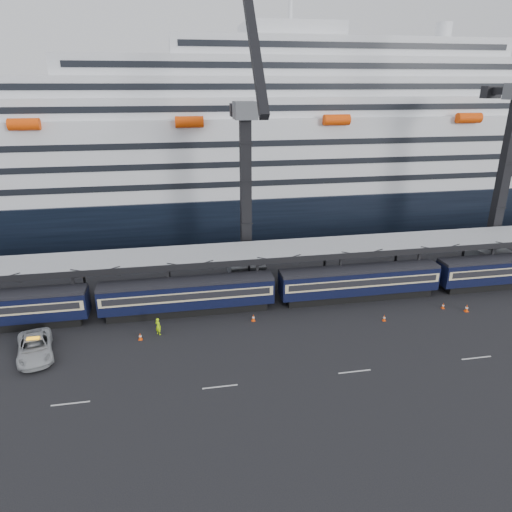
{
  "coord_description": "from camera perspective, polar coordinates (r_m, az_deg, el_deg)",
  "views": [
    {
      "loc": [
        -28.77,
        -36.04,
        23.98
      ],
      "look_at": [
        -20.35,
        10.0,
        6.2
      ],
      "focal_mm": 32.0,
      "sensor_mm": 36.0,
      "label": 1
    }
  ],
  "objects": [
    {
      "name": "pickup_truck",
      "position": [
        48.02,
        -25.92,
        -10.24
      ],
      "size": [
        4.51,
        7.04,
        1.81
      ],
      "primitive_type": "imported",
      "rotation": [
        0.0,
        0.0,
        0.25
      ],
      "color": "#A0A4A7",
      "rests_on": "ground"
    },
    {
      "name": "traffic_cone_a",
      "position": [
        47.5,
        -14.27,
        -9.7
      ],
      "size": [
        0.39,
        0.39,
        0.78
      ],
      "color": "#FF4808",
      "rests_on": "ground"
    },
    {
      "name": "traffic_cone_d",
      "position": [
        56.2,
        22.35,
        -5.76
      ],
      "size": [
        0.35,
        0.35,
        0.69
      ],
      "color": "#FF4808",
      "rests_on": "ground"
    },
    {
      "name": "worker",
      "position": [
        47.75,
        -12.14,
        -8.59
      ],
      "size": [
        0.79,
        0.78,
        1.84
      ],
      "primitive_type": "imported",
      "rotation": [
        0.0,
        0.0,
        2.4
      ],
      "color": "#BDFF0D",
      "rests_on": "ground"
    },
    {
      "name": "traffic_cone_b",
      "position": [
        49.42,
        -0.34,
        -7.7
      ],
      "size": [
        0.4,
        0.4,
        0.79
      ],
      "color": "#FF4808",
      "rests_on": "ground"
    },
    {
      "name": "traffic_cone_c",
      "position": [
        51.36,
        15.73,
        -7.45
      ],
      "size": [
        0.35,
        0.35,
        0.7
      ],
      "color": "#FF4808",
      "rests_on": "ground"
    },
    {
      "name": "crane_dark_mid",
      "position": [
        70.03,
        28.93,
        9.53
      ],
      "size": [
        4.5,
        18.24,
        39.64
      ],
      "color": "#47494E",
      "rests_on": "ground"
    },
    {
      "name": "ground",
      "position": [
        51.97,
        25.14,
        -8.84
      ],
      "size": [
        260.0,
        260.0,
        0.0
      ],
      "primitive_type": "plane",
      "color": "black",
      "rests_on": "ground"
    },
    {
      "name": "train",
      "position": [
        56.35,
        15.92,
        -2.78
      ],
      "size": [
        133.05,
        3.0,
        4.05
      ],
      "color": "black",
      "rests_on": "ground"
    },
    {
      "name": "crane_dark_near",
      "position": [
        56.63,
        -1.23,
        8.51
      ],
      "size": [
        4.5,
        17.75,
        35.08
      ],
      "color": "#47494E",
      "rests_on": "ground"
    },
    {
      "name": "traffic_cone_e",
      "position": [
        56.48,
        24.84,
        -5.92
      ],
      "size": [
        0.44,
        0.44,
        0.87
      ],
      "color": "#FF4808",
      "rests_on": "ground"
    },
    {
      "name": "canopy",
      "position": [
        60.68,
        18.55,
        1.71
      ],
      "size": [
        130.0,
        6.25,
        5.53
      ],
      "color": "#9EA1A6",
      "rests_on": "ground"
    },
    {
      "name": "cruise_ship",
      "position": [
        87.35,
        8.43,
        12.93
      ],
      "size": [
        214.09,
        28.84,
        34.0
      ],
      "color": "black",
      "rests_on": "ground"
    }
  ]
}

